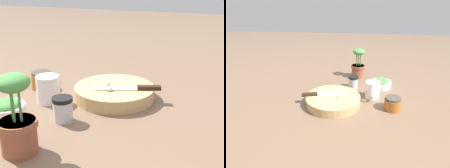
% 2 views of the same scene
% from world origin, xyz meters
% --- Properties ---
extents(ground_plane, '(5.00, 5.00, 0.00)m').
position_xyz_m(ground_plane, '(0.00, 0.00, 0.00)').
color(ground_plane, brown).
extents(cutting_board, '(0.27, 0.27, 0.04)m').
position_xyz_m(cutting_board, '(-0.00, -0.08, 0.02)').
color(cutting_board, tan).
rests_on(cutting_board, ground_plane).
extents(chef_knife, '(0.21, 0.09, 0.01)m').
position_xyz_m(chef_knife, '(-0.06, -0.08, 0.05)').
color(chef_knife, black).
rests_on(chef_knife, cutting_board).
extents(garlic_cloves, '(0.06, 0.08, 0.01)m').
position_xyz_m(garlic_cloves, '(0.02, -0.05, 0.05)').
color(garlic_cloves, beige).
rests_on(garlic_cloves, cutting_board).
extents(herb_bowl, '(0.12, 0.12, 0.06)m').
position_xyz_m(herb_bowl, '(0.25, 0.16, 0.03)').
color(herb_bowl, white).
rests_on(herb_bowl, ground_plane).
extents(spice_jar, '(0.06, 0.06, 0.07)m').
position_xyz_m(spice_jar, '(0.09, 0.13, 0.04)').
color(spice_jar, silver).
rests_on(spice_jar, ground_plane).
extents(coffee_mug, '(0.08, 0.11, 0.09)m').
position_xyz_m(coffee_mug, '(0.20, 0.02, 0.05)').
color(coffee_mug, white).
rests_on(coffee_mug, ground_plane).
extents(honey_jar, '(0.08, 0.08, 0.06)m').
position_xyz_m(honey_jar, '(0.29, -0.09, 0.03)').
color(honey_jar, '#B26023').
rests_on(honey_jar, ground_plane).
extents(potted_herb, '(0.10, 0.10, 0.20)m').
position_xyz_m(potted_herb, '(0.10, 0.31, 0.08)').
color(potted_herb, '#935138').
rests_on(potted_herb, ground_plane).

